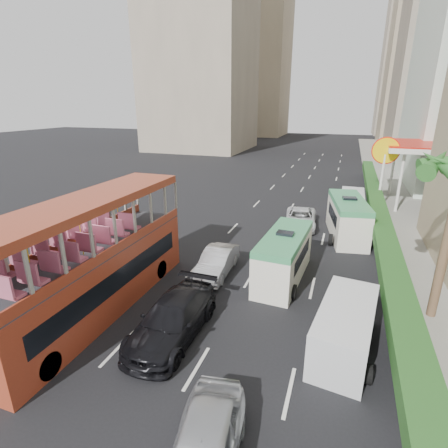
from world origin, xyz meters
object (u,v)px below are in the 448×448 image
at_px(car_black, 174,335).
at_px(panel_van_near, 345,329).
at_px(double_decker_bus, 93,257).
at_px(van_asset, 300,227).
at_px(minibus_far, 347,218).
at_px(minibus_near, 284,257).
at_px(shell_station, 421,175).
at_px(panel_van_far, 352,203).
at_px(palm_tree, 446,245).
at_px(car_silver_lane_a, 217,273).

height_order(car_black, panel_van_near, panel_van_near).
height_order(double_decker_bus, van_asset, double_decker_bus).
bearing_deg(double_decker_bus, minibus_far, 51.95).
height_order(minibus_near, panel_van_near, minibus_near).
relative_size(double_decker_bus, shell_station, 1.38).
bearing_deg(panel_van_far, double_decker_bus, -118.94).
relative_size(minibus_near, palm_tree, 0.86).
bearing_deg(shell_station, panel_van_near, -104.27).
height_order(car_black, minibus_far, minibus_far).
bearing_deg(car_silver_lane_a, minibus_far, 49.99).
relative_size(car_silver_lane_a, minibus_far, 0.69).
bearing_deg(shell_station, minibus_near, -116.70).
bearing_deg(panel_van_near, van_asset, 111.71).
bearing_deg(panel_van_near, panel_van_far, 96.88).
distance_m(car_black, shell_station, 26.63).
relative_size(van_asset, minibus_far, 0.80).
bearing_deg(car_silver_lane_a, minibus_near, 8.73).
relative_size(car_black, van_asset, 1.11).
relative_size(minibus_far, shell_station, 0.74).
bearing_deg(car_silver_lane_a, car_black, -89.37).
relative_size(double_decker_bus, minibus_far, 1.85).
relative_size(double_decker_bus, van_asset, 2.33).
height_order(minibus_near, shell_station, shell_station).
distance_m(panel_van_far, shell_station, 7.22).
bearing_deg(double_decker_bus, minibus_near, 37.51).
height_order(car_black, panel_van_far, panel_van_far).
relative_size(car_black, minibus_far, 0.89).
bearing_deg(palm_tree, shell_station, 83.40).
bearing_deg(panel_van_near, minibus_far, 98.08).
distance_m(panel_van_near, panel_van_far, 17.99).
bearing_deg(minibus_far, car_silver_lane_a, -138.18).
distance_m(car_black, minibus_far, 15.04).
xyz_separation_m(panel_van_far, palm_tree, (3.29, -14.70, 2.49)).
bearing_deg(car_black, double_decker_bus, 171.25).
bearing_deg(minibus_far, shell_station, 49.91).
xyz_separation_m(car_black, shell_station, (11.99, 23.62, 2.75)).
xyz_separation_m(van_asset, shell_station, (9.03, 9.08, 2.75)).
bearing_deg(car_silver_lane_a, van_asset, 68.80).
height_order(car_black, van_asset, car_black).
height_order(car_silver_lane_a, car_black, car_black).
bearing_deg(minibus_far, double_decker_bus, -137.93).
distance_m(double_decker_bus, panel_van_far, 21.51).
xyz_separation_m(car_black, van_asset, (2.96, 14.54, 0.00)).
relative_size(minibus_near, minibus_far, 0.93).
relative_size(van_asset, shell_station, 0.59).
distance_m(car_silver_lane_a, palm_tree, 10.61).
bearing_deg(palm_tree, panel_van_far, 102.63).
bearing_deg(minibus_far, panel_van_far, 76.97).
distance_m(double_decker_bus, car_black, 4.78).
relative_size(minibus_far, palm_tree, 0.93).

